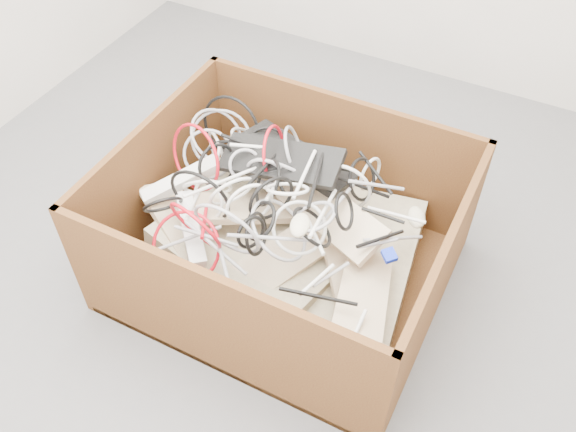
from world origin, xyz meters
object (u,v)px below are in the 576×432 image
at_px(cardboard_box, 282,249).
at_px(vga_plug, 389,255).
at_px(power_strip_right, 191,229).
at_px(power_strip_left, 181,180).

distance_m(cardboard_box, vga_plug, 0.46).
distance_m(power_strip_right, vga_plug, 0.66).
xyz_separation_m(power_strip_right, vga_plug, (0.64, 0.16, 0.04)).
bearing_deg(power_strip_left, cardboard_box, -43.77).
height_order(cardboard_box, vga_plug, cardboard_box).
bearing_deg(power_strip_left, vga_plug, -49.77).
relative_size(power_strip_left, vga_plug, 6.40).
bearing_deg(cardboard_box, power_strip_right, -140.39).
xyz_separation_m(cardboard_box, vga_plug, (0.40, -0.03, 0.22)).
relative_size(cardboard_box, power_strip_left, 3.87).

